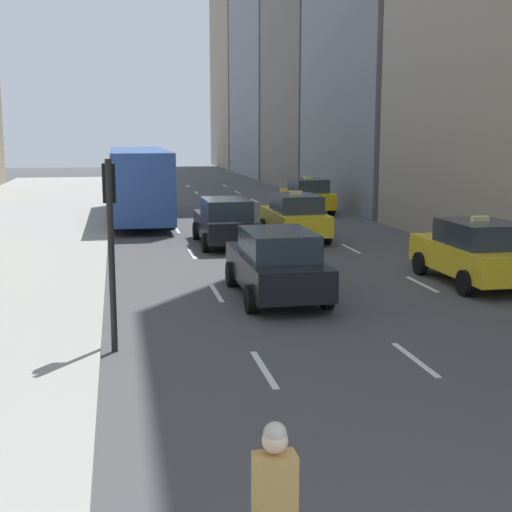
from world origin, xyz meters
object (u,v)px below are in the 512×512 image
(sedan_black_near, at_px, (225,221))
(city_bus, at_px, (139,181))
(sedan_silver_behind, at_px, (276,263))
(taxi_lead, at_px, (474,252))
(taxi_second, at_px, (307,195))
(traffic_light_pole, at_px, (110,224))
(skateboarder, at_px, (275,510))
(taxi_third, at_px, (295,216))

(sedan_black_near, height_order, city_bus, city_bus)
(sedan_black_near, relative_size, sedan_silver_behind, 1.01)
(taxi_lead, relative_size, taxi_second, 1.00)
(city_bus, xyz_separation_m, traffic_light_pole, (-1.14, -20.29, 0.62))
(taxi_lead, height_order, taxi_second, same)
(taxi_second, height_order, traffic_light_pole, traffic_light_pole)
(taxi_second, relative_size, traffic_light_pole, 1.22)
(sedan_black_near, bearing_deg, city_bus, 108.89)
(sedan_silver_behind, height_order, skateboarder, skateboarder)
(sedan_black_near, distance_m, skateboarder, 20.13)
(taxi_lead, bearing_deg, city_bus, 117.59)
(taxi_second, relative_size, sedan_silver_behind, 0.95)
(taxi_lead, relative_size, taxi_third, 1.00)
(taxi_third, height_order, city_bus, city_bus)
(traffic_light_pole, bearing_deg, city_bus, 86.79)
(taxi_lead, xyz_separation_m, taxi_second, (0.00, 17.31, 0.00))
(taxi_second, bearing_deg, sedan_silver_behind, -107.39)
(sedan_black_near, height_order, skateboarder, skateboarder)
(sedan_black_near, bearing_deg, taxi_lead, -54.61)
(sedan_silver_behind, distance_m, traffic_light_pole, 5.58)
(taxi_third, relative_size, sedan_black_near, 0.94)
(taxi_lead, xyz_separation_m, sedan_silver_behind, (-5.60, -0.57, -0.01))
(taxi_second, bearing_deg, skateboarder, -105.59)
(taxi_third, height_order, traffic_light_pole, traffic_light_pole)
(sedan_black_near, bearing_deg, taxi_third, 16.66)
(sedan_silver_behind, bearing_deg, traffic_light_pole, -137.48)
(traffic_light_pole, bearing_deg, taxi_third, 62.40)
(taxi_lead, relative_size, traffic_light_pole, 1.22)
(traffic_light_pole, bearing_deg, taxi_second, 66.05)
(skateboarder, bearing_deg, taxi_third, 75.45)
(taxi_second, height_order, sedan_black_near, taxi_second)
(taxi_second, xyz_separation_m, taxi_third, (-2.80, -8.59, 0.00))
(taxi_third, distance_m, traffic_light_pole, 14.65)
(sedan_black_near, relative_size, skateboarder, 2.69)
(taxi_second, relative_size, city_bus, 0.38)
(taxi_lead, distance_m, sedan_silver_behind, 5.63)
(taxi_second, height_order, city_bus, city_bus)
(taxi_third, relative_size, traffic_light_pole, 1.22)
(skateboarder, relative_size, traffic_light_pole, 0.48)
(taxi_third, relative_size, city_bus, 0.38)
(taxi_lead, height_order, traffic_light_pole, traffic_light_pole)
(city_bus, bearing_deg, taxi_second, 8.17)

